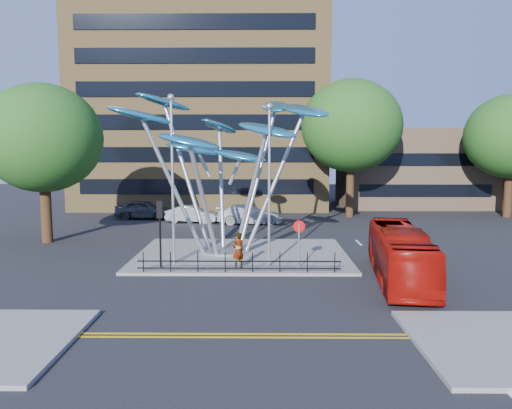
{
  "coord_description": "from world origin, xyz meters",
  "views": [
    {
      "loc": [
        0.08,
        -22.22,
        6.34
      ],
      "look_at": [
        -0.18,
        4.0,
        3.23
      ],
      "focal_mm": 35.0,
      "sensor_mm": 36.0,
      "label": 1
    }
  ],
  "objects_px": {
    "red_bus": "(400,255)",
    "parked_car_mid": "(192,214)",
    "tree_left": "(42,138)",
    "parked_car_left": "(144,209)",
    "pedestrian": "(238,250)",
    "no_entry_sign_island": "(299,236)",
    "leaf_sculpture": "(224,136)",
    "parked_car_right": "(249,214)",
    "tree_right": "(351,126)",
    "street_lamp_left": "(172,165)",
    "tree_far": "(511,137)",
    "street_lamp_right": "(269,170)",
    "traffic_light_island": "(160,220)"
  },
  "relations": [
    {
      "from": "red_bus",
      "to": "parked_car_mid",
      "type": "relative_size",
      "value": 2.13
    },
    {
      "from": "tree_right",
      "to": "leaf_sculpture",
      "type": "xyz_separation_m",
      "value": [
        -10.07,
        -15.32,
        -1.16
      ]
    },
    {
      "from": "no_entry_sign_island",
      "to": "red_bus",
      "type": "relative_size",
      "value": 0.27
    },
    {
      "from": "tree_right",
      "to": "street_lamp_left",
      "type": "xyz_separation_m",
      "value": [
        -12.5,
        -18.5,
        -2.68
      ]
    },
    {
      "from": "street_lamp_right",
      "to": "parked_car_mid",
      "type": "distance_m",
      "value": 17.26
    },
    {
      "from": "street_lamp_left",
      "to": "street_lamp_right",
      "type": "distance_m",
      "value": 5.03
    },
    {
      "from": "tree_left",
      "to": "parked_car_mid",
      "type": "relative_size",
      "value": 2.42
    },
    {
      "from": "street_lamp_left",
      "to": "parked_car_left",
      "type": "relative_size",
      "value": 1.82
    },
    {
      "from": "tree_left",
      "to": "street_lamp_right",
      "type": "distance_m",
      "value": 16.19
    },
    {
      "from": "tree_left",
      "to": "parked_car_right",
      "type": "distance_m",
      "value": 16.51
    },
    {
      "from": "street_lamp_right",
      "to": "pedestrian",
      "type": "height_order",
      "value": "street_lamp_right"
    },
    {
      "from": "parked_car_right",
      "to": "leaf_sculpture",
      "type": "bearing_deg",
      "value": 171.84
    },
    {
      "from": "tree_left",
      "to": "leaf_sculpture",
      "type": "bearing_deg",
      "value": -15.55
    },
    {
      "from": "parked_car_left",
      "to": "street_lamp_left",
      "type": "bearing_deg",
      "value": -160.24
    },
    {
      "from": "traffic_light_island",
      "to": "parked_car_mid",
      "type": "bearing_deg",
      "value": 92.22
    },
    {
      "from": "tree_left",
      "to": "no_entry_sign_island",
      "type": "relative_size",
      "value": 4.21
    },
    {
      "from": "tree_right",
      "to": "traffic_light_island",
      "type": "relative_size",
      "value": 3.54
    },
    {
      "from": "leaf_sculpture",
      "to": "parked_car_right",
      "type": "relative_size",
      "value": 2.39
    },
    {
      "from": "tree_far",
      "to": "traffic_light_island",
      "type": "bearing_deg",
      "value": -144.16
    },
    {
      "from": "pedestrian",
      "to": "parked_car_mid",
      "type": "relative_size",
      "value": 0.43
    },
    {
      "from": "red_bus",
      "to": "parked_car_right",
      "type": "distance_m",
      "value": 18.81
    },
    {
      "from": "tree_left",
      "to": "street_lamp_right",
      "type": "height_order",
      "value": "tree_left"
    },
    {
      "from": "street_lamp_right",
      "to": "pedestrian",
      "type": "distance_m",
      "value": 4.35
    },
    {
      "from": "traffic_light_island",
      "to": "street_lamp_left",
      "type": "bearing_deg",
      "value": 63.43
    },
    {
      "from": "tree_left",
      "to": "no_entry_sign_island",
      "type": "xyz_separation_m",
      "value": [
        16.0,
        -7.48,
        -4.98
      ]
    },
    {
      "from": "tree_left",
      "to": "leaf_sculpture",
      "type": "height_order",
      "value": "tree_left"
    },
    {
      "from": "traffic_light_island",
      "to": "street_lamp_right",
      "type": "bearing_deg",
      "value": 5.19
    },
    {
      "from": "street_lamp_left",
      "to": "tree_left",
      "type": "bearing_deg",
      "value": 145.62
    },
    {
      "from": "pedestrian",
      "to": "parked_car_right",
      "type": "height_order",
      "value": "pedestrian"
    },
    {
      "from": "tree_left",
      "to": "pedestrian",
      "type": "distance_m",
      "value": 16.01
    },
    {
      "from": "no_entry_sign_island",
      "to": "parked_car_left",
      "type": "bearing_deg",
      "value": 123.83
    },
    {
      "from": "parked_car_right",
      "to": "tree_left",
      "type": "bearing_deg",
      "value": 119.22
    },
    {
      "from": "traffic_light_island",
      "to": "parked_car_mid",
      "type": "height_order",
      "value": "traffic_light_island"
    },
    {
      "from": "tree_right",
      "to": "parked_car_right",
      "type": "distance_m",
      "value": 12.15
    },
    {
      "from": "parked_car_mid",
      "to": "no_entry_sign_island",
      "type": "bearing_deg",
      "value": -147.23
    },
    {
      "from": "tree_far",
      "to": "tree_left",
      "type": "bearing_deg",
      "value": -161.57
    },
    {
      "from": "tree_far",
      "to": "pedestrian",
      "type": "xyz_separation_m",
      "value": [
        -23.07,
        -19.5,
        -6.04
      ]
    },
    {
      "from": "street_lamp_right",
      "to": "traffic_light_island",
      "type": "height_order",
      "value": "street_lamp_right"
    },
    {
      "from": "pedestrian",
      "to": "parked_car_left",
      "type": "xyz_separation_m",
      "value": [
        -9.05,
        18.1,
        -0.25
      ]
    },
    {
      "from": "tree_left",
      "to": "red_bus",
      "type": "bearing_deg",
      "value": -24.19
    },
    {
      "from": "tree_right",
      "to": "parked_car_right",
      "type": "bearing_deg",
      "value": -155.74
    },
    {
      "from": "tree_right",
      "to": "pedestrian",
      "type": "xyz_separation_m",
      "value": [
        -9.07,
        -19.5,
        -6.97
      ]
    },
    {
      "from": "leaf_sculpture",
      "to": "parked_car_mid",
      "type": "relative_size",
      "value": 2.99
    },
    {
      "from": "pedestrian",
      "to": "no_entry_sign_island",
      "type": "bearing_deg",
      "value": 144.43
    },
    {
      "from": "tree_far",
      "to": "pedestrian",
      "type": "distance_m",
      "value": 30.8
    },
    {
      "from": "tree_far",
      "to": "no_entry_sign_island",
      "type": "xyz_separation_m",
      "value": [
        -20.0,
        -19.48,
        -5.29
      ]
    },
    {
      "from": "tree_right",
      "to": "parked_car_right",
      "type": "relative_size",
      "value": 2.27
    },
    {
      "from": "tree_far",
      "to": "parked_car_mid",
      "type": "relative_size",
      "value": 2.54
    },
    {
      "from": "tree_left",
      "to": "parked_car_left",
      "type": "xyz_separation_m",
      "value": [
        3.88,
        10.6,
        -5.97
      ]
    },
    {
      "from": "tree_right",
      "to": "red_bus",
      "type": "distance_m",
      "value": 22.35
    }
  ]
}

